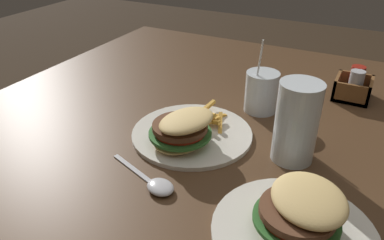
{
  "coord_description": "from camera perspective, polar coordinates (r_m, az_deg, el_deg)",
  "views": [
    {
      "loc": [
        0.63,
        0.29,
        1.21
      ],
      "look_at": [
        -0.03,
        -0.05,
        0.78
      ],
      "focal_mm": 35.0,
      "sensor_mm": 36.0,
      "label": 1
    }
  ],
  "objects": [
    {
      "name": "dining_table",
      "position": [
        0.9,
        1.94,
        -9.41
      ],
      "size": [
        1.53,
        1.34,
        0.74
      ],
      "color": "#4C331E",
      "rests_on": "ground_plane"
    },
    {
      "name": "meal_plate_near",
      "position": [
        0.84,
        -0.73,
        -1.58
      ],
      "size": [
        0.28,
        0.28,
        0.1
      ],
      "color": "silver",
      "rests_on": "dining_table"
    },
    {
      "name": "beer_glass",
      "position": [
        0.79,
        15.57,
        -0.74
      ],
      "size": [
        0.09,
        0.09,
        0.17
      ],
      "color": "silver",
      "rests_on": "dining_table"
    },
    {
      "name": "juice_glass",
      "position": [
        0.99,
        10.52,
        4.07
      ],
      "size": [
        0.09,
        0.09,
        0.2
      ],
      "color": "silver",
      "rests_on": "dining_table"
    },
    {
      "name": "spoon",
      "position": [
        0.73,
        -5.21,
        -9.9
      ],
      "size": [
        0.09,
        0.18,
        0.02
      ],
      "rotation": [
        0.0,
        0.0,
        1.23
      ],
      "color": "silver",
      "rests_on": "dining_table"
    },
    {
      "name": "meal_plate_far",
      "position": [
        0.64,
        15.8,
        -14.53
      ],
      "size": [
        0.27,
        0.27,
        0.09
      ],
      "color": "silver",
      "rests_on": "dining_table"
    },
    {
      "name": "condiment_caddy",
      "position": [
        1.14,
        23.42,
        4.65
      ],
      "size": [
        0.1,
        0.1,
        0.09
      ],
      "color": "brown",
      "rests_on": "dining_table"
    }
  ]
}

